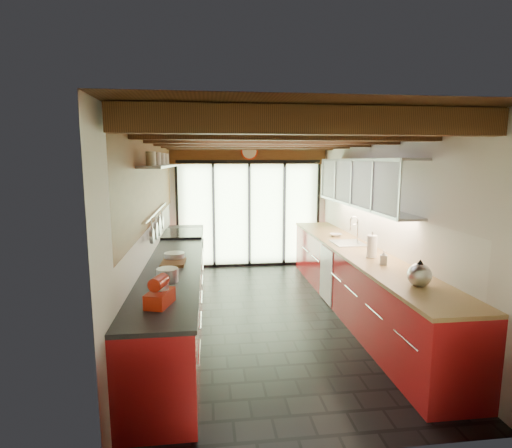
% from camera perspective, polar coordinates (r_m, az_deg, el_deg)
% --- Properties ---
extents(ground, '(5.50, 5.50, 0.00)m').
position_cam_1_polar(ground, '(5.83, 1.89, -12.84)').
color(ground, black).
rests_on(ground, ground).
extents(room_shell, '(5.50, 5.50, 5.50)m').
position_cam_1_polar(room_shell, '(5.43, 1.98, 3.57)').
color(room_shell, silver).
rests_on(room_shell, ground).
extents(ceiling_beams, '(3.14, 5.06, 4.90)m').
position_cam_1_polar(ceiling_beams, '(5.79, 1.44, 11.93)').
color(ceiling_beams, '#593316').
rests_on(ceiling_beams, ground).
extents(glass_door, '(2.95, 0.10, 2.90)m').
position_cam_1_polar(glass_door, '(8.09, -0.97, 5.43)').
color(glass_door, '#C6EAAD').
rests_on(glass_door, ground).
extents(left_counter, '(0.68, 5.00, 0.92)m').
position_cam_1_polar(left_counter, '(5.62, -11.18, -8.83)').
color(left_counter, '#B4181B').
rests_on(left_counter, ground).
extents(range_stove, '(0.66, 0.90, 0.97)m').
position_cam_1_polar(range_stove, '(7.01, -10.33, -5.13)').
color(range_stove, silver).
rests_on(range_stove, ground).
extents(right_counter, '(0.68, 5.00, 0.92)m').
position_cam_1_polar(right_counter, '(5.99, 14.16, -7.81)').
color(right_counter, '#B4181B').
rests_on(right_counter, ground).
extents(sink_assembly, '(0.45, 0.52, 0.43)m').
position_cam_1_polar(sink_assembly, '(6.24, 13.14, -2.38)').
color(sink_assembly, silver).
rests_on(sink_assembly, right_counter).
extents(upper_cabinets_right, '(0.34, 3.00, 3.00)m').
position_cam_1_polar(upper_cabinets_right, '(6.09, 15.03, 5.72)').
color(upper_cabinets_right, silver).
rests_on(upper_cabinets_right, ground).
extents(left_wall_fixtures, '(0.28, 2.60, 0.96)m').
position_cam_1_polar(left_wall_fixtures, '(5.53, -13.51, 5.79)').
color(left_wall_fixtures, silver).
rests_on(left_wall_fixtures, ground).
extents(stand_mixer, '(0.25, 0.34, 0.28)m').
position_cam_1_polar(stand_mixer, '(3.63, -13.60, -9.58)').
color(stand_mixer, red).
rests_on(stand_mixer, left_counter).
extents(pot_large, '(0.23, 0.23, 0.14)m').
position_cam_1_polar(pot_large, '(4.29, -12.53, -7.14)').
color(pot_large, silver).
rests_on(pot_large, left_counter).
extents(pot_small, '(0.26, 0.26, 0.10)m').
position_cam_1_polar(pot_small, '(5.17, -11.56, -4.57)').
color(pot_small, silver).
rests_on(pot_small, left_counter).
extents(cutting_board, '(0.29, 0.40, 0.03)m').
position_cam_1_polar(cutting_board, '(5.01, -11.71, -5.41)').
color(cutting_board, brown).
rests_on(cutting_board, left_counter).
extents(kettle, '(0.30, 0.33, 0.28)m').
position_cam_1_polar(kettle, '(4.38, 22.32, -6.57)').
color(kettle, silver).
rests_on(kettle, right_counter).
extents(paper_towel, '(0.16, 0.16, 0.35)m').
position_cam_1_polar(paper_towel, '(5.40, 16.22, -3.13)').
color(paper_towel, white).
rests_on(paper_towel, right_counter).
extents(soap_bottle, '(0.11, 0.11, 0.18)m').
position_cam_1_polar(soap_bottle, '(5.10, 17.78, -4.56)').
color(soap_bottle, silver).
rests_on(soap_bottle, right_counter).
extents(bowl, '(0.20, 0.20, 0.05)m').
position_cam_1_polar(bowl, '(6.77, 11.34, -1.57)').
color(bowl, silver).
rests_on(bowl, right_counter).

